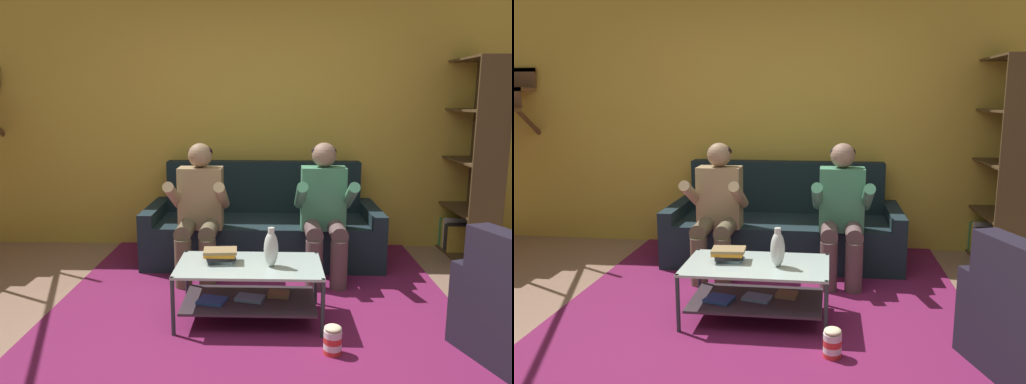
{
  "view_description": "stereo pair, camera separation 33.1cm",
  "coord_description": "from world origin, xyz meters",
  "views": [
    {
      "loc": [
        0.08,
        -2.73,
        1.54
      ],
      "look_at": [
        -0.05,
        1.11,
        0.82
      ],
      "focal_mm": 35.0,
      "sensor_mm": 36.0,
      "label": 1
    },
    {
      "loc": [
        0.41,
        -2.71,
        1.54
      ],
      "look_at": [
        -0.05,
        1.11,
        0.82
      ],
      "focal_mm": 35.0,
      "sensor_mm": 36.0,
      "label": 2
    }
  ],
  "objects": [
    {
      "name": "bookshelf",
      "position": [
        2.0,
        2.2,
        0.77
      ],
      "size": [
        0.32,
        1.04,
        1.91
      ],
      "color": "#4C3920",
      "rests_on": "ground"
    },
    {
      "name": "vase",
      "position": [
        0.07,
        0.53,
        0.54
      ],
      "size": [
        0.1,
        0.1,
        0.27
      ],
      "color": "silver",
      "rests_on": "coffee_table"
    },
    {
      "name": "back_partition",
      "position": [
        0.0,
        2.46,
        1.45
      ],
      "size": [
        8.4,
        0.12,
        2.9
      ],
      "primitive_type": "cube",
      "color": "gold",
      "rests_on": "ground"
    },
    {
      "name": "couch",
      "position": [
        -0.02,
        1.95,
        0.3
      ],
      "size": [
        2.19,
        0.87,
        0.92
      ],
      "color": "#18272D",
      "rests_on": "ground"
    },
    {
      "name": "person_seated_right",
      "position": [
        0.51,
        1.42,
        0.63
      ],
      "size": [
        0.5,
        0.58,
        1.17
      ],
      "color": "brown",
      "rests_on": "ground"
    },
    {
      "name": "person_seated_left",
      "position": [
        -0.55,
        1.42,
        0.63
      ],
      "size": [
        0.5,
        0.58,
        1.16
      ],
      "color": "brown",
      "rests_on": "ground"
    },
    {
      "name": "area_rug",
      "position": [
        -0.05,
        1.12,
        0.01
      ],
      "size": [
        3.0,
        3.32,
        0.01
      ],
      "color": "#6F1A47",
      "rests_on": "ground"
    },
    {
      "name": "ground",
      "position": [
        0.0,
        0.0,
        0.0
      ],
      "size": [
        16.8,
        16.8,
        0.0
      ],
      "primitive_type": "plane",
      "color": "#977460"
    },
    {
      "name": "coffee_table",
      "position": [
        -0.08,
        0.56,
        0.27
      ],
      "size": [
        1.0,
        0.57,
        0.41
      ],
      "color": "#ABC0BA",
      "rests_on": "ground"
    },
    {
      "name": "popcorn_tub",
      "position": [
        0.45,
        0.09,
        0.1
      ],
      "size": [
        0.11,
        0.11,
        0.19
      ],
      "color": "red",
      "rests_on": "ground"
    },
    {
      "name": "book_stack",
      "position": [
        -0.29,
        0.6,
        0.46
      ],
      "size": [
        0.24,
        0.18,
        0.09
      ],
      "color": "#76A1B4",
      "rests_on": "coffee_table"
    }
  ]
}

